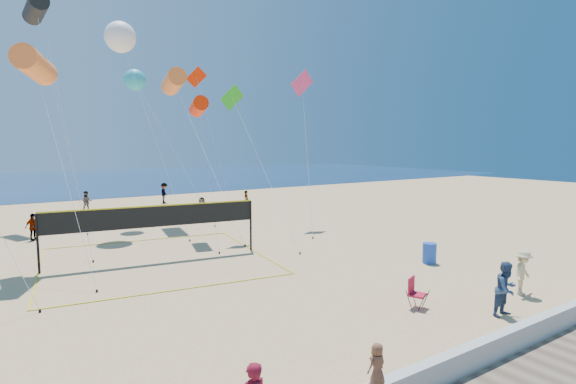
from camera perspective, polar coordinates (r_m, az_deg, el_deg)
ground at (r=12.88m, az=5.57°, el=-18.37°), size 120.00×120.00×0.00m
ocean at (r=71.63m, az=-27.62°, el=1.17°), size 140.00×50.00×0.03m
seawall at (r=10.84m, az=16.45°, el=-21.82°), size 32.00×0.30×0.60m
toddler at (r=9.59m, az=11.24°, el=-20.69°), size 0.42×0.28×0.86m
bystander_a at (r=15.77m, az=25.98°, el=-11.00°), size 0.86×0.68×1.72m
bystander_b at (r=18.14m, az=27.69°, el=-9.06°), size 1.14×0.80×1.60m
far_person_0 at (r=28.70m, az=-29.68°, el=-3.87°), size 0.94×0.79×1.50m
far_person_1 at (r=32.20m, az=-10.88°, el=-2.08°), size 1.52×1.16×1.60m
far_person_2 at (r=36.74m, az=-5.32°, el=-1.02°), size 0.37×0.57×1.56m
far_person_3 at (r=38.60m, az=-24.19°, el=-1.12°), size 0.91×0.78×1.66m
far_person_4 at (r=42.11m, az=-15.43°, el=-0.12°), size 1.20×1.37×1.83m
camp_chair at (r=15.56m, az=15.79°, el=-11.96°), size 0.69×0.79×1.11m
trash_barrel at (r=21.29m, az=17.53°, el=-7.41°), size 0.81×0.81×0.91m
volleyball_net at (r=21.37m, az=-16.60°, el=-3.74°), size 10.77×10.64×2.56m
kite_0 at (r=22.49m, az=-29.50°, el=13.82°), size 2.17×6.71×9.36m
kite_1 at (r=24.58m, az=-29.38°, el=19.59°), size 2.04×3.41×11.94m
kite_2 at (r=26.21m, az=-11.27°, el=10.59°), size 1.63×5.57×7.98m
kite_4 at (r=25.83m, az=-6.64°, el=10.79°), size 1.54×6.00×8.71m
kite_5 at (r=30.14m, az=1.86°, el=12.87°), size 3.48×4.82×10.23m
kite_6 at (r=30.25m, az=-20.53°, el=17.94°), size 3.20×6.81×12.65m
kite_7 at (r=31.92m, az=-18.87°, el=13.31°), size 4.58×5.00×10.21m
kite_9 at (r=38.33m, az=-11.33°, el=13.27°), size 1.72×4.85×11.63m
kite_10 at (r=31.56m, az=-14.32°, el=13.40°), size 1.63×10.62×10.23m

